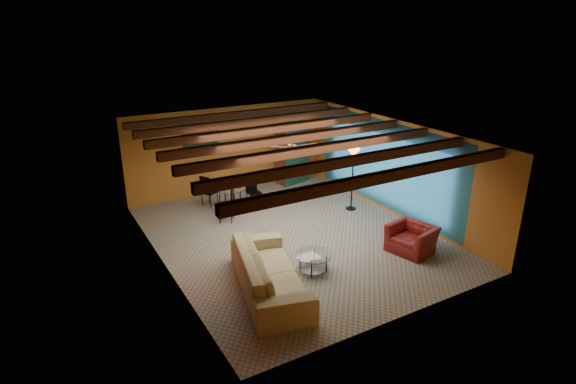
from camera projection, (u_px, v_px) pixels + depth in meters
room at (290, 146)px, 11.22m from camera, size 6.52×8.01×2.71m
sofa at (270, 271)px, 9.46m from camera, size 1.84×3.13×0.86m
armchair at (412, 239)px, 11.09m from camera, size 1.11×1.20×0.66m
coffee_table at (313, 263)px, 10.24m from camera, size 0.89×0.89×0.42m
dining_table at (230, 195)px, 13.40m from camera, size 1.87×1.87×0.96m
armoire at (293, 154)px, 15.65m from camera, size 1.20×0.80×1.93m
floor_lamp at (352, 179)px, 13.35m from camera, size 0.48×0.48×1.84m
ceiling_fan at (292, 147)px, 11.13m from camera, size 1.50×1.50×0.44m
painting at (201, 144)px, 14.18m from camera, size 1.05×0.03×0.65m
potted_plant at (293, 119)px, 15.23m from camera, size 0.49×0.45×0.45m
vase at (229, 176)px, 13.20m from camera, size 0.24×0.24×0.19m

